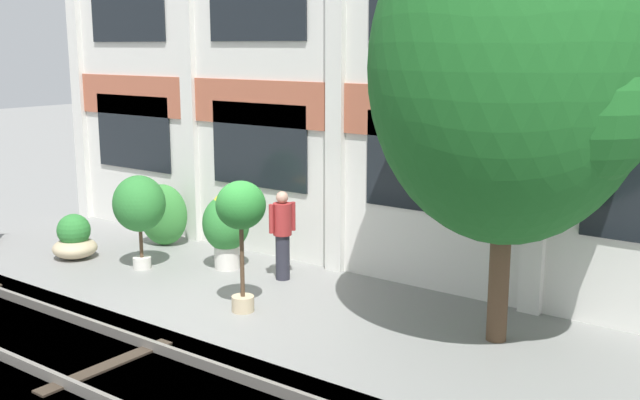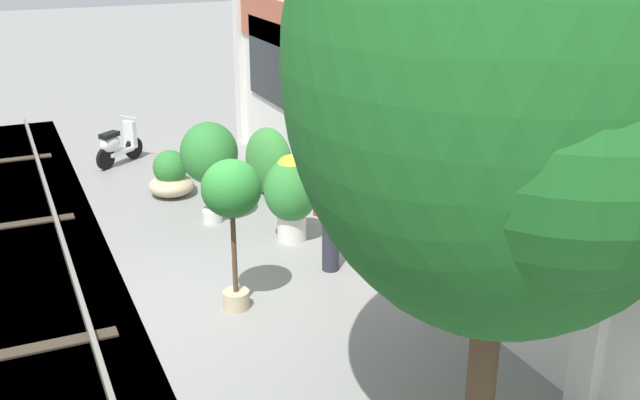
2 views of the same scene
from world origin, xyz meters
The scene contains 10 objects.
ground_plane centered at (0.00, 0.00, 0.00)m, with size 80.00×80.00×0.00m, color gray.
rail_tracks centered at (0.00, -2.50, -0.13)m, with size 23.42×2.80×0.43m.
broadleaf_tree centered at (3.90, 1.50, 3.81)m, with size 4.06×3.87×6.35m.
potted_plant_glazed_jar centered at (-1.75, 1.76, 0.87)m, with size 0.90×0.90×1.49m.
potted_plant_low_pan centered at (0.12, 0.18, 1.64)m, with size 0.79×0.79×2.14m.
potted_plant_wide_bowl centered at (-4.71, 0.44, 0.38)m, with size 0.88×0.88×0.91m.
potted_plant_terracotta_small centered at (-3.06, 0.78, 1.25)m, with size 1.00×1.00×1.82m.
scooter_near_curb centered at (-7.13, -0.15, 0.44)m, with size 0.92×1.14×0.98m.
resident_by_doorway centered at (-0.45, 1.88, 0.88)m, with size 0.34×0.49×1.65m.
topiary_hedge centered at (-4.04, 2.22, 0.66)m, with size 1.07×0.70×1.33m, color #388438.
Camera 2 is at (8.97, -2.52, 5.04)m, focal length 42.00 mm.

